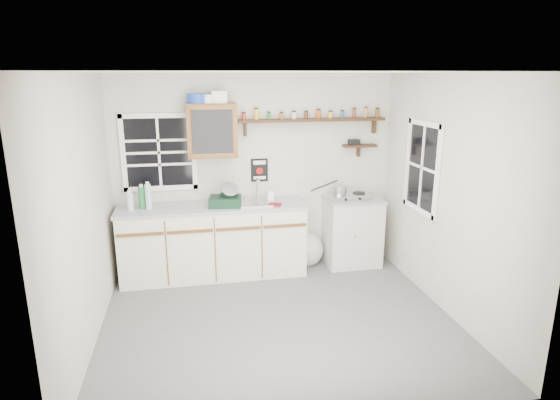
{
  "coord_description": "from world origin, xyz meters",
  "views": [
    {
      "loc": [
        -0.83,
        -4.31,
        2.48
      ],
      "look_at": [
        0.12,
        0.55,
        1.15
      ],
      "focal_mm": 30.0,
      "sensor_mm": 36.0,
      "label": 1
    }
  ],
  "objects": [
    {
      "name": "room",
      "position": [
        0.0,
        0.0,
        1.25
      ],
      "size": [
        3.64,
        3.24,
        2.54
      ],
      "color": "#59595B",
      "rests_on": "ground"
    },
    {
      "name": "main_cabinet",
      "position": [
        -0.58,
        1.3,
        0.46
      ],
      "size": [
        2.31,
        0.63,
        0.92
      ],
      "color": "beige",
      "rests_on": "floor"
    },
    {
      "name": "right_cabinet",
      "position": [
        1.25,
        1.32,
        0.46
      ],
      "size": [
        0.73,
        0.57,
        0.91
      ],
      "color": "silver",
      "rests_on": "floor"
    },
    {
      "name": "sink",
      "position": [
        -0.05,
        1.3,
        0.93
      ],
      "size": [
        0.52,
        0.44,
        0.29
      ],
      "color": "#AFAEB3",
      "rests_on": "main_cabinet"
    },
    {
      "name": "upper_cabinet",
      "position": [
        -0.55,
        1.44,
        1.82
      ],
      "size": [
        0.6,
        0.32,
        0.65
      ],
      "color": "#5D3417",
      "rests_on": "wall_back"
    },
    {
      "name": "upper_cabinet_clutter",
      "position": [
        -0.61,
        1.44,
        2.21
      ],
      "size": [
        0.47,
        0.24,
        0.14
      ],
      "color": "#1B40B5",
      "rests_on": "upper_cabinet"
    },
    {
      "name": "spice_shelf",
      "position": [
        0.73,
        1.51,
        1.93
      ],
      "size": [
        1.91,
        0.18,
        0.35
      ],
      "color": "black",
      "rests_on": "wall_back"
    },
    {
      "name": "secondary_shelf",
      "position": [
        1.36,
        1.52,
        1.58
      ],
      "size": [
        0.45,
        0.16,
        0.24
      ],
      "color": "black",
      "rests_on": "wall_back"
    },
    {
      "name": "warning_sign",
      "position": [
        0.05,
        1.59,
        1.28
      ],
      "size": [
        0.22,
        0.02,
        0.3
      ],
      "color": "black",
      "rests_on": "wall_back"
    },
    {
      "name": "window_back",
      "position": [
        -1.2,
        1.59,
        1.55
      ],
      "size": [
        0.93,
        0.03,
        0.98
      ],
      "color": "black",
      "rests_on": "wall_back"
    },
    {
      "name": "window_right",
      "position": [
        1.79,
        0.55,
        1.45
      ],
      "size": [
        0.03,
        0.78,
        1.08
      ],
      "color": "black",
      "rests_on": "wall_back"
    },
    {
      "name": "water_bottles",
      "position": [
        -1.43,
        1.28,
        1.06
      ],
      "size": [
        0.28,
        0.15,
        0.33
      ],
      "color": "silver",
      "rests_on": "main_cabinet"
    },
    {
      "name": "dish_rack",
      "position": [
        -0.42,
        1.24,
        1.01
      ],
      "size": [
        0.42,
        0.34,
        0.29
      ],
      "rotation": [
        0.0,
        0.0,
        -0.14
      ],
      "color": "black",
      "rests_on": "main_cabinet"
    },
    {
      "name": "soap_bottle",
      "position": [
        0.15,
        1.38,
        1.01
      ],
      "size": [
        0.08,
        0.09,
        0.18
      ],
      "primitive_type": "imported",
      "rotation": [
        0.0,
        0.0,
        0.05
      ],
      "color": "silver",
      "rests_on": "main_cabinet"
    },
    {
      "name": "rag",
      "position": [
        0.17,
        1.14,
        0.93
      ],
      "size": [
        0.19,
        0.18,
        0.02
      ],
      "primitive_type": "cube",
      "rotation": [
        0.0,
        0.0,
        -0.4
      ],
      "color": "maroon",
      "rests_on": "main_cabinet"
    },
    {
      "name": "hotplate",
      "position": [
        1.19,
        1.31,
        0.95
      ],
      "size": [
        0.55,
        0.32,
        0.08
      ],
      "rotation": [
        0.0,
        0.0,
        0.06
      ],
      "color": "#AFAEB3",
      "rests_on": "right_cabinet"
    },
    {
      "name": "saucepan",
      "position": [
        1.05,
        1.31,
        1.03
      ],
      "size": [
        0.43,
        0.27,
        0.19
      ],
      "rotation": [
        0.0,
        0.0,
        -0.48
      ],
      "color": "#AFAEB3",
      "rests_on": "hotplate"
    },
    {
      "name": "trash_bag",
      "position": [
        0.65,
        1.4,
        0.21
      ],
      "size": [
        0.43,
        0.39,
        0.5
      ],
      "color": "beige",
      "rests_on": "floor"
    }
  ]
}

